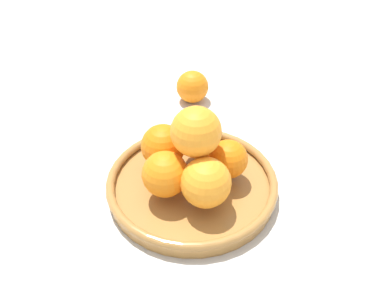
# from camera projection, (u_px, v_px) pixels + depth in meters

# --- Properties ---
(ground_plane) EXTENTS (4.00, 4.00, 0.00)m
(ground_plane) POSITION_uv_depth(u_px,v_px,m) (192.00, 189.00, 0.65)
(ground_plane) COLOR beige
(fruit_bowl) EXTENTS (0.29, 0.29, 0.03)m
(fruit_bowl) POSITION_uv_depth(u_px,v_px,m) (192.00, 183.00, 0.64)
(fruit_bowl) COLOR #A57238
(fruit_bowl) RESTS_ON ground_plane
(orange_pile) EXTENTS (0.19, 0.17, 0.14)m
(orange_pile) POSITION_uv_depth(u_px,v_px,m) (191.00, 156.00, 0.59)
(orange_pile) COLOR orange
(orange_pile) RESTS_ON fruit_bowl
(stray_orange) EXTENTS (0.07, 0.07, 0.07)m
(stray_orange) POSITION_uv_depth(u_px,v_px,m) (192.00, 87.00, 0.85)
(stray_orange) COLOR orange
(stray_orange) RESTS_ON ground_plane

